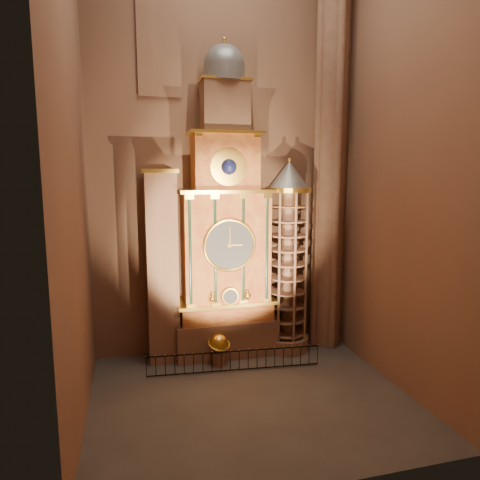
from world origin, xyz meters
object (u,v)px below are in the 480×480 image
object	(u,v)px
astronomical_clock	(225,235)
stair_turret	(288,259)
iron_railing	(235,361)
celestial_globe	(219,347)
portrait_tower	(162,267)

from	to	relation	value
astronomical_clock	stair_turret	world-z (taller)	astronomical_clock
stair_turret	iron_railing	xyz separation A→B (m)	(-3.57, -2.08, -4.70)
astronomical_clock	celestial_globe	bearing A→B (deg)	-115.96
portrait_tower	stair_turret	size ratio (longest dim) A/B	0.94
portrait_tower	astronomical_clock	bearing A→B (deg)	-0.29
astronomical_clock	portrait_tower	size ratio (longest dim) A/B	1.64
stair_turret	iron_railing	size ratio (longest dim) A/B	1.23
stair_turret	celestial_globe	bearing A→B (deg)	-164.55
celestial_globe	stair_turret	bearing A→B (deg)	15.45
astronomical_clock	stair_turret	xyz separation A→B (m)	(3.50, -0.26, -1.41)
astronomical_clock	iron_railing	size ratio (longest dim) A/B	1.91
portrait_tower	celestial_globe	size ratio (longest dim) A/B	6.06
portrait_tower	iron_railing	bearing A→B (deg)	-35.36
celestial_globe	astronomical_clock	bearing A→B (deg)	64.04
iron_railing	celestial_globe	bearing A→B (deg)	123.98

